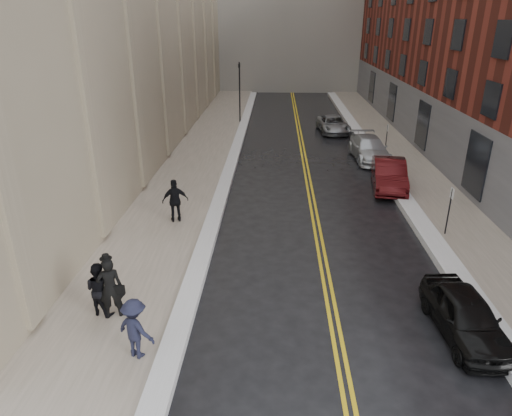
# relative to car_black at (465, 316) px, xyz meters

# --- Properties ---
(ground) EXTENTS (160.00, 160.00, 0.00)m
(ground) POSITION_rel_car_black_xyz_m (-6.22, -1.40, -0.67)
(ground) COLOR black
(ground) RESTS_ON ground
(sidewalk_left) EXTENTS (4.00, 64.00, 0.15)m
(sidewalk_left) POSITION_rel_car_black_xyz_m (-10.72, 14.60, -0.59)
(sidewalk_left) COLOR gray
(sidewalk_left) RESTS_ON ground
(sidewalk_right) EXTENTS (3.00, 64.00, 0.15)m
(sidewalk_right) POSITION_rel_car_black_xyz_m (2.78, 14.60, -0.59)
(sidewalk_right) COLOR gray
(sidewalk_right) RESTS_ON ground
(lane_stripe_a) EXTENTS (0.12, 64.00, 0.01)m
(lane_stripe_a) POSITION_rel_car_black_xyz_m (-3.84, 14.60, -0.66)
(lane_stripe_a) COLOR gold
(lane_stripe_a) RESTS_ON ground
(lane_stripe_b) EXTENTS (0.12, 64.00, 0.01)m
(lane_stripe_b) POSITION_rel_car_black_xyz_m (-3.60, 14.60, -0.66)
(lane_stripe_b) COLOR gold
(lane_stripe_b) RESTS_ON ground
(snow_ridge_left) EXTENTS (0.70, 60.80, 0.26)m
(snow_ridge_left) POSITION_rel_car_black_xyz_m (-8.42, 14.60, -0.54)
(snow_ridge_left) COLOR silver
(snow_ridge_left) RESTS_ON ground
(snow_ridge_right) EXTENTS (0.85, 60.80, 0.30)m
(snow_ridge_right) POSITION_rel_car_black_xyz_m (0.93, 14.60, -0.52)
(snow_ridge_right) COLOR silver
(snow_ridge_right) RESTS_ON ground
(traffic_signal) EXTENTS (0.18, 0.15, 5.20)m
(traffic_signal) POSITION_rel_car_black_xyz_m (-8.82, 28.60, 2.42)
(traffic_signal) COLOR black
(traffic_signal) RESTS_ON ground
(parking_sign_near) EXTENTS (0.06, 0.35, 2.23)m
(parking_sign_near) POSITION_rel_car_black_xyz_m (1.68, 6.60, 0.69)
(parking_sign_near) COLOR black
(parking_sign_near) RESTS_ON ground
(parking_sign_far) EXTENTS (0.06, 0.35, 2.23)m
(parking_sign_far) POSITION_rel_car_black_xyz_m (1.68, 18.60, 0.69)
(parking_sign_far) COLOR black
(parking_sign_far) RESTS_ON ground
(car_black) EXTENTS (1.85, 4.02, 1.33)m
(car_black) POSITION_rel_car_black_xyz_m (0.00, 0.00, 0.00)
(car_black) COLOR black
(car_black) RESTS_ON ground
(car_maroon) EXTENTS (2.29, 4.94, 1.57)m
(car_maroon) POSITION_rel_car_black_xyz_m (0.58, 12.59, 0.12)
(car_maroon) COLOR #430B0E
(car_maroon) RESTS_ON ground
(car_silver_near) EXTENTS (2.36, 5.20, 1.48)m
(car_silver_near) POSITION_rel_car_black_xyz_m (0.50, 18.06, 0.07)
(car_silver_near) COLOR #B6BABE
(car_silver_near) RESTS_ON ground
(car_silver_far) EXTENTS (2.58, 4.88, 1.31)m
(car_silver_far) POSITION_rel_car_black_xyz_m (-1.02, 25.69, -0.01)
(car_silver_far) COLOR gray
(car_silver_far) RESTS_ON ground
(pedestrian_main) EXTENTS (0.87, 0.73, 2.03)m
(pedestrian_main) POSITION_rel_car_black_xyz_m (-10.56, 0.23, 0.50)
(pedestrian_main) COLOR black
(pedestrian_main) RESTS_ON sidewalk_left
(pedestrian_a) EXTENTS (1.02, 0.91, 1.76)m
(pedestrian_a) POSITION_rel_car_black_xyz_m (-10.96, 0.37, 0.36)
(pedestrian_a) COLOR black
(pedestrian_a) RESTS_ON sidewalk_left
(pedestrian_b) EXTENTS (1.31, 1.07, 1.76)m
(pedestrian_b) POSITION_rel_car_black_xyz_m (-9.29, -1.49, 0.37)
(pedestrian_b) COLOR #1B1C30
(pedestrian_b) RESTS_ON sidewalk_left
(pedestrian_c) EXTENTS (1.25, 0.80, 1.98)m
(pedestrian_c) POSITION_rel_car_black_xyz_m (-10.07, 7.40, 0.47)
(pedestrian_c) COLOR black
(pedestrian_c) RESTS_ON sidewalk_left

